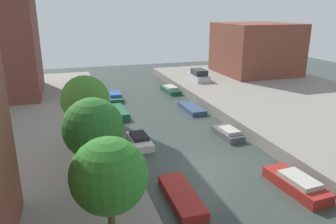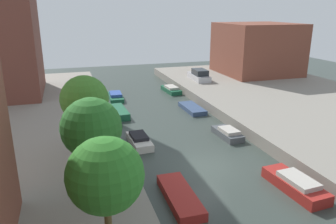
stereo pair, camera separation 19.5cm
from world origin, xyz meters
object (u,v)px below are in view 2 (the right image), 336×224
low_block_right (257,49)px  moored_boat_left_4 (119,112)px  street_tree_3 (85,100)px  moored_boat_left_2 (180,196)px  moored_boat_left_3 (139,140)px  moored_boat_left_5 (116,96)px  street_tree_2 (91,128)px  parked_car (199,75)px  moored_boat_right_2 (295,184)px  moored_boat_right_4 (192,108)px  moored_boat_right_5 (171,90)px  moored_boat_right_3 (228,133)px  street_tree_1 (105,176)px

low_block_right → moored_boat_left_4: 24.68m
street_tree_3 → moored_boat_left_2: 8.25m
moored_boat_left_3 → moored_boat_left_5: 13.87m
street_tree_2 → moored_boat_left_4: street_tree_2 is taller
parked_car → moored_boat_left_5: parked_car is taller
moored_boat_right_2 → moored_boat_left_4: bearing=113.5°
street_tree_2 → moored_boat_right_4: street_tree_2 is taller
moored_boat_right_5 → street_tree_3: bearing=-122.4°
moored_boat_left_3 → moored_boat_right_5: 16.85m
street_tree_3 → moored_boat_right_5: street_tree_3 is taller
street_tree_3 → parked_car: bearing=50.8°
moored_boat_left_3 → moored_boat_right_3: bearing=-5.0°
moored_boat_left_3 → moored_boat_left_5: (0.31, 13.86, -0.03)m
moored_boat_right_4 → street_tree_1: bearing=-118.7°
street_tree_1 → street_tree_3: street_tree_3 is taller
street_tree_1 → moored_boat_right_3: bearing=48.3°
moored_boat_right_3 → moored_boat_left_5: bearing=115.5°
low_block_right → moored_boat_right_3: (-14.25, -19.22, -4.20)m
low_block_right → street_tree_3: 33.27m
low_block_right → parked_car: (-9.68, -2.07, -2.94)m
moored_boat_right_2 → moored_boat_right_4: 16.32m
street_tree_2 → moored_boat_right_5: (11.42, 22.76, -4.17)m
low_block_right → parked_car: size_ratio=2.16×
moored_boat_right_2 → moored_boat_right_4: (0.03, 16.32, -0.18)m
moored_boat_right_2 → moored_boat_right_4: moored_boat_right_2 is taller
moored_boat_left_4 → moored_boat_left_5: (0.62, 6.10, -0.01)m
moored_boat_right_5 → parked_car: bearing=17.9°
moored_boat_right_3 → street_tree_2: bearing=-147.9°
moored_boat_left_4 → moored_boat_right_3: size_ratio=1.28×
street_tree_1 → parked_car: size_ratio=1.10×
moored_boat_left_2 → moored_boat_left_3: size_ratio=1.26×
moored_boat_left_5 → moored_boat_right_4: bearing=-44.9°
low_block_right → moored_boat_left_3: size_ratio=2.85×
low_block_right → moored_boat_right_4: (-14.34, -11.53, -4.31)m
moored_boat_left_5 → moored_boat_right_3: (6.92, -14.50, 0.01)m
moored_boat_right_2 → moored_boat_right_5: moored_boat_right_2 is taller
moored_boat_left_3 → moored_boat_right_4: size_ratio=0.84×
moored_boat_left_2 → moored_boat_right_2: (6.68, -1.00, 0.14)m
moored_boat_left_2 → moored_boat_left_5: (-0.12, 22.13, 0.06)m
street_tree_1 → moored_boat_right_2: 12.54m
moored_boat_left_4 → low_block_right: bearing=26.4°
street_tree_2 → moored_boat_left_5: bearing=78.8°
street_tree_2 → moored_boat_left_3: bearing=62.6°
moored_boat_right_2 → moored_boat_right_5: bearing=89.2°
moored_boat_left_5 → moored_boat_right_2: bearing=-73.6°
street_tree_3 → moored_boat_left_4: 12.04m
moored_boat_right_5 → moored_boat_left_4: bearing=-136.6°
moored_boat_right_3 → street_tree_1: bearing=-131.7°
moored_boat_left_3 → moored_boat_left_5: moored_boat_left_3 is taller
street_tree_3 → parked_car: 25.16m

